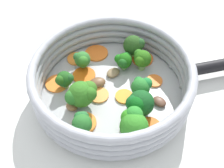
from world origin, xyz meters
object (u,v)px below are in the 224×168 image
carrot_slice_0 (124,96)px  carrot_slice_10 (98,94)px  carrot_slice_7 (150,128)px  broccoli_floret_5 (141,87)px  carrot_slice_1 (97,53)px  broccoli_floret_6 (64,79)px  carrot_slice_5 (154,81)px  mushroom_piece_2 (113,73)px  broccoli_floret_1 (133,123)px  broccoli_floret_8 (139,104)px  broccoli_floret_9 (124,61)px  carrot_slice_6 (85,123)px  carrot_slice_11 (57,83)px  carrot_slice_9 (80,93)px  carrot_slice_2 (142,59)px  skillet (112,92)px  broccoli_floret_0 (82,60)px  broccoli_floret_7 (82,123)px  mushroom_piece_1 (73,108)px  broccoli_floret_2 (82,94)px  broccoli_floret_4 (134,45)px  carrot_slice_3 (136,128)px  carrot_slice_4 (84,75)px  mushroom_piece_3 (159,102)px  carrot_slice_8 (76,59)px  mushroom_piece_0 (97,83)px  broccoli_floret_3 (142,59)px

carrot_slice_0 → carrot_slice_10: bearing=-38.8°
carrot_slice_7 → broccoli_floret_5: size_ratio=0.87×
carrot_slice_1 → broccoli_floret_6: bearing=27.5°
carrot_slice_5 → mushroom_piece_2: size_ratio=1.07×
broccoli_floret_1 → broccoli_floret_8: bearing=-138.7°
broccoli_floret_9 → carrot_slice_6: bearing=29.5°
carrot_slice_11 → broccoli_floret_1: (-0.06, 0.16, 0.03)m
carrot_slice_9 → broccoli_floret_5: 0.11m
carrot_slice_2 → broccoli_floret_5: size_ratio=0.95×
skillet → broccoli_floret_0: size_ratio=7.26×
broccoli_floret_7 → skillet: bearing=-151.0°
skillet → mushroom_piece_1: 0.08m
broccoli_floret_2 → broccoli_floret_4: (-0.15, -0.05, 0.00)m
carrot_slice_9 → broccoli_floret_7: bearing=66.4°
carrot_slice_3 → broccoli_floret_9: broccoli_floret_9 is taller
carrot_slice_4 → carrot_slice_3: bearing=96.2°
broccoli_floret_7 → mushroom_piece_2: 0.14m
mushroom_piece_3 → carrot_slice_8: bearing=-67.8°
carrot_slice_2 → carrot_slice_10: 0.13m
mushroom_piece_0 → carrot_slice_0: bearing=117.3°
carrot_slice_11 → broccoli_floret_6: size_ratio=1.15×
carrot_slice_8 → carrot_slice_10: size_ratio=1.02×
carrot_slice_7 → carrot_slice_10: 0.11m
carrot_slice_2 → carrot_slice_11: (0.18, -0.03, -0.00)m
broccoli_floret_0 → broccoli_floret_8: (-0.03, 0.15, 0.01)m
skillet → broccoli_floret_3: bearing=-169.3°
carrot_slice_0 → broccoli_floret_2: size_ratio=0.56×
broccoli_floret_6 → mushroom_piece_3: broccoli_floret_6 is taller
broccoli_floret_2 → broccoli_floret_4: 0.16m
carrot_slice_6 → carrot_slice_8: size_ratio=1.10×
broccoli_floret_1 → broccoli_floret_7: 0.08m
skillet → broccoli_floret_1: broccoli_floret_1 is taller
broccoli_floret_7 → mushroom_piece_0: 0.10m
carrot_slice_2 → broccoli_floret_1: (0.12, 0.13, 0.03)m
broccoli_floret_3 → carrot_slice_1: bearing=-58.1°
carrot_slice_7 → mushroom_piece_3: 0.06m
broccoli_floret_7 → mushroom_piece_2: bearing=-144.2°
carrot_slice_3 → broccoli_floret_0: bearing=-87.7°
carrot_slice_3 → broccoli_floret_5: (-0.04, -0.05, 0.03)m
broccoli_floret_3 → broccoli_floret_9: bearing=-32.2°
carrot_slice_4 → carrot_slice_8: same height
carrot_slice_10 → carrot_slice_2: bearing=-165.7°
carrot_slice_3 → carrot_slice_5: 0.11m
carrot_slice_2 → mushroom_piece_2: (0.07, 0.00, 0.00)m
carrot_slice_8 → carrot_slice_11: same height
carrot_slice_3 → broccoli_floret_7: size_ratio=1.07×
carrot_slice_1 → carrot_slice_10: bearing=61.4°
carrot_slice_11 → mushroom_piece_3: 0.19m
broccoli_floret_7 → carrot_slice_11: bearing=-93.2°
broccoli_floret_3 → broccoli_floret_5: (0.04, 0.06, 0.00)m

